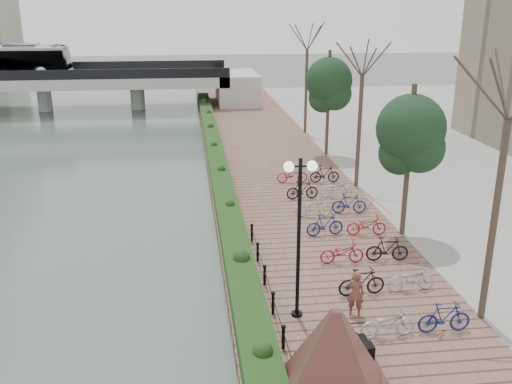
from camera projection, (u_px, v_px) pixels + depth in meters
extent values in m
cube|color=brown|center=(280.00, 185.00, 32.52)|extent=(8.00, 75.00, 0.50)
cube|color=#1E3613|center=(218.00, 166.00, 34.31)|extent=(1.10, 56.00, 0.60)
cylinder|color=black|center=(296.00, 381.00, 14.59)|extent=(0.10, 0.10, 0.70)
cylinder|color=black|center=(283.00, 338.00, 16.48)|extent=(0.10, 0.10, 0.70)
cylinder|color=black|center=(273.00, 304.00, 18.36)|extent=(0.10, 0.10, 0.70)
cylinder|color=black|center=(265.00, 276.00, 20.25)|extent=(0.10, 0.10, 0.70)
cylinder|color=black|center=(258.00, 253.00, 22.13)|extent=(0.10, 0.10, 0.70)
cylinder|color=black|center=(252.00, 233.00, 24.02)|extent=(0.10, 0.10, 0.70)
pyramid|color=#43201C|center=(334.00, 356.00, 13.79)|extent=(4.97, 4.97, 2.49)
cylinder|color=black|center=(299.00, 240.00, 17.55)|extent=(0.12, 0.12, 5.23)
cylinder|color=black|center=(301.00, 166.00, 16.81)|extent=(0.70, 0.06, 0.06)
sphere|color=white|center=(289.00, 167.00, 16.77)|extent=(0.32, 0.32, 0.32)
sphere|color=white|center=(312.00, 166.00, 16.85)|extent=(0.32, 0.32, 0.32)
imported|color=brown|center=(355.00, 293.00, 18.17)|extent=(0.65, 0.54, 1.53)
imported|color=#AAACAF|center=(387.00, 323.00, 17.08)|extent=(0.60, 1.72, 0.90)
imported|color=black|center=(362.00, 282.00, 19.51)|extent=(0.47, 1.66, 1.00)
imported|color=maroon|center=(342.00, 252.00, 21.98)|extent=(0.60, 1.71, 0.90)
imported|color=navy|center=(326.00, 226.00, 24.42)|extent=(0.47, 1.66, 1.00)
imported|color=#AAACAF|center=(313.00, 207.00, 26.88)|extent=(0.60, 1.71, 0.90)
imported|color=black|center=(302.00, 189.00, 29.32)|extent=(0.47, 1.66, 1.00)
imported|color=maroon|center=(293.00, 176.00, 31.79)|extent=(0.60, 1.72, 0.90)
imported|color=navy|center=(444.00, 318.00, 17.27)|extent=(0.47, 1.66, 1.00)
imported|color=#AAACAF|center=(412.00, 280.00, 19.73)|extent=(0.60, 1.71, 0.90)
imported|color=black|center=(387.00, 248.00, 22.17)|extent=(0.47, 1.66, 1.00)
imported|color=maroon|center=(366.00, 225.00, 24.64)|extent=(0.60, 1.71, 0.90)
imported|color=navy|center=(350.00, 204.00, 27.07)|extent=(0.47, 1.66, 1.00)
imported|color=#AAACAF|center=(336.00, 189.00, 29.54)|extent=(0.60, 1.71, 0.90)
imported|color=black|center=(324.00, 174.00, 31.98)|extent=(0.47, 1.66, 1.00)
cube|color=#A1A09C|center=(42.00, 81.00, 55.41)|extent=(36.00, 8.00, 1.00)
cube|color=black|center=(31.00, 75.00, 51.43)|extent=(36.00, 0.15, 0.90)
cube|color=black|center=(50.00, 66.00, 58.79)|extent=(36.00, 0.15, 0.90)
cylinder|color=#A1A09C|center=(45.00, 98.00, 55.95)|extent=(1.40, 1.40, 2.50)
cylinder|color=#A1A09C|center=(138.00, 97.00, 56.99)|extent=(1.40, 1.40, 2.50)
imported|color=silver|center=(12.00, 60.00, 54.48)|extent=(2.52, 10.77, 3.00)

